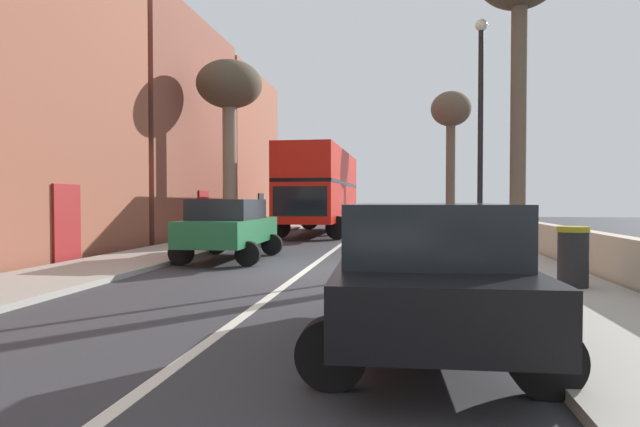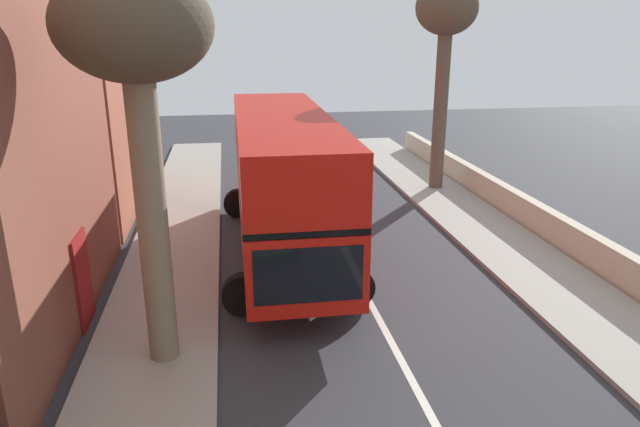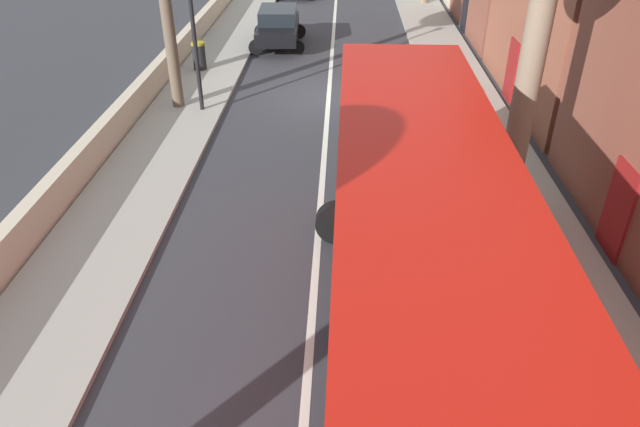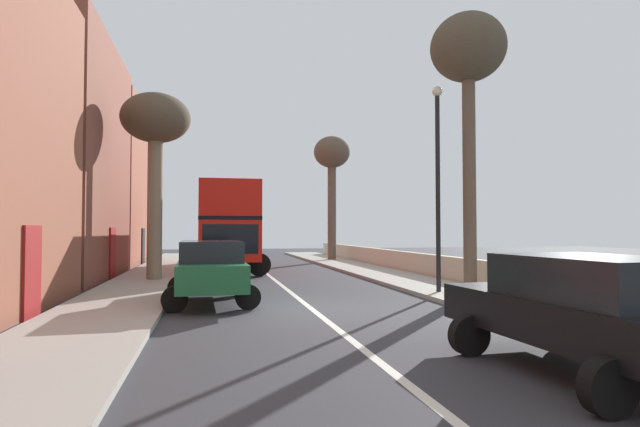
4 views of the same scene
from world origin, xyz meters
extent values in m
plane|color=#333338|center=(0.00, 0.00, 0.00)|extent=(84.00, 84.00, 0.00)
cube|color=silver|center=(0.00, 0.00, 0.00)|extent=(0.16, 54.00, 0.01)
cube|color=#9E998E|center=(-4.90, 0.00, 0.06)|extent=(2.60, 60.00, 0.12)
cube|color=#9E998E|center=(4.90, 0.00, 0.06)|extent=(2.60, 60.00, 0.12)
cube|color=maroon|center=(-6.47, 0.00, 1.05)|extent=(0.08, 1.10, 2.10)
cube|color=brown|center=(-8.50, 9.60, 4.86)|extent=(4.00, 9.22, 9.71)
cube|color=maroon|center=(-6.47, 9.60, 1.05)|extent=(0.08, 1.10, 2.10)
cube|color=brown|center=(-8.50, 19.20, 4.73)|extent=(4.00, 9.22, 9.45)
cube|color=black|center=(-6.47, 19.20, 1.05)|extent=(0.08, 1.10, 2.10)
cube|color=beige|center=(6.45, 0.00, 0.49)|extent=(0.36, 54.00, 0.98)
cube|color=red|center=(-1.70, 13.07, 1.55)|extent=(2.58, 10.63, 1.70)
cube|color=black|center=(-1.70, 13.07, 2.48)|extent=(2.61, 10.52, 0.16)
cube|color=red|center=(-1.70, 13.07, 3.31)|extent=(2.58, 10.63, 1.50)
cube|color=black|center=(-1.74, 7.78, 1.64)|extent=(2.20, 0.08, 1.19)
cylinder|color=black|center=(-0.45, 9.45, 0.50)|extent=(1.00, 0.31, 1.00)
cylinder|color=black|center=(-3.01, 9.47, 0.50)|extent=(1.00, 0.31, 1.00)
cylinder|color=black|center=(-0.39, 16.66, 0.50)|extent=(1.00, 0.31, 1.00)
cylinder|color=black|center=(-2.95, 16.68, 0.50)|extent=(1.00, 0.31, 1.00)
cube|color=black|center=(2.50, -6.56, 0.77)|extent=(1.98, 4.52, 0.58)
cube|color=black|center=(2.51, -6.78, 1.35)|extent=(1.75, 2.52, 0.58)
cylinder|color=black|center=(1.53, -5.22, 0.32)|extent=(0.65, 0.25, 0.64)
cylinder|color=black|center=(3.36, -5.14, 0.32)|extent=(0.65, 0.25, 0.64)
cylinder|color=black|center=(1.64, -7.98, 0.32)|extent=(0.65, 0.25, 0.64)
cube|color=#1E6038|center=(-2.50, 1.53, 0.82)|extent=(1.83, 4.48, 0.67)
cube|color=black|center=(-2.49, 1.31, 1.43)|extent=(1.65, 2.48, 0.55)
cylinder|color=black|center=(-3.42, 2.88, 0.32)|extent=(0.65, 0.24, 0.64)
cylinder|color=black|center=(-1.65, 2.93, 0.32)|extent=(0.65, 0.24, 0.64)
cylinder|color=black|center=(-3.35, 0.13, 0.32)|extent=(0.65, 0.24, 0.64)
cylinder|color=black|center=(-1.58, 0.18, 0.32)|extent=(0.65, 0.24, 0.64)
cylinder|color=#7A6B56|center=(-4.63, 7.78, 2.97)|extent=(0.56, 0.56, 5.69)
ellipsoid|color=#4C4233|center=(-4.63, 7.78, 6.34)|extent=(2.65, 2.65, 1.91)
cylinder|color=brown|center=(5.19, 1.45, 3.63)|extent=(0.40, 0.40, 7.02)
ellipsoid|color=#4C4233|center=(5.19, 1.45, 7.60)|extent=(2.30, 2.30, 2.10)
cylinder|color=brown|center=(5.08, 19.02, 3.34)|extent=(0.54, 0.54, 6.44)
ellipsoid|color=brown|center=(5.08, 19.02, 7.03)|extent=(2.33, 2.33, 2.03)
cylinder|color=black|center=(4.30, 1.76, 3.12)|extent=(0.14, 0.14, 6.00)
sphere|color=silver|center=(4.30, 1.76, 6.27)|extent=(0.32, 0.32, 0.32)
cylinder|color=black|center=(5.30, -2.60, 0.61)|extent=(0.52, 0.52, 0.99)
cylinder|color=olive|center=(5.30, -2.60, 1.16)|extent=(0.55, 0.55, 0.10)
camera|label=1|loc=(2.26, -12.54, 1.68)|focal=29.34mm
camera|label=2|loc=(-3.18, -2.53, 6.29)|focal=32.18mm
camera|label=3|loc=(-0.49, 20.63, 7.59)|focal=32.95mm
camera|label=4|loc=(-2.49, -12.66, 1.99)|focal=28.52mm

